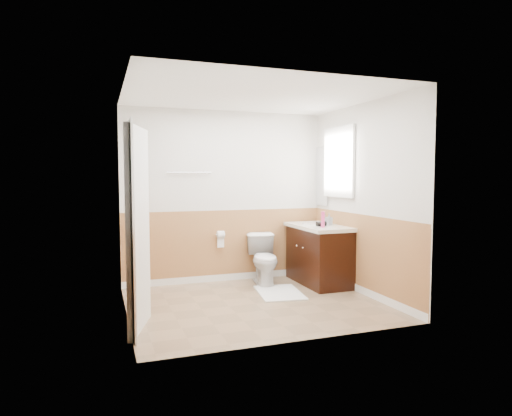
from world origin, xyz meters
name	(u,v)px	position (x,y,z in m)	size (l,w,h in m)	color
floor	(255,304)	(0.00, 0.00, 0.00)	(3.00, 3.00, 0.00)	#8C7051
ceiling	(255,95)	(0.00, 0.00, 2.50)	(3.00, 3.00, 0.00)	white
wall_back	(226,197)	(0.00, 1.30, 1.25)	(3.00, 3.00, 0.00)	silver
wall_front	(302,209)	(0.00, -1.30, 1.25)	(3.00, 3.00, 0.00)	silver
wall_left	(125,204)	(-1.50, 0.00, 1.25)	(3.00, 3.00, 0.00)	silver
wall_right	(363,199)	(1.50, 0.00, 1.25)	(3.00, 3.00, 0.00)	silver
wainscot_back	(226,247)	(0.00, 1.29, 0.50)	(3.00, 3.00, 0.00)	#B38047
wainscot_front	(301,288)	(0.00, -1.29, 0.50)	(3.00, 3.00, 0.00)	#B38047
wainscot_left	(127,272)	(-1.49, 0.00, 0.50)	(2.60, 2.60, 0.00)	#B38047
wainscot_right	(361,256)	(1.49, 0.00, 0.50)	(2.60, 2.60, 0.00)	#B38047
toilet	(264,259)	(0.46, 0.91, 0.36)	(0.40, 0.70, 0.71)	white
bath_mat	(279,293)	(0.46, 0.34, 0.01)	(0.55, 0.80, 0.02)	white
vanity_cabinet	(319,256)	(1.21, 0.67, 0.40)	(0.55, 1.10, 0.80)	black
vanity_knob_left	(303,248)	(0.91, 0.57, 0.55)	(0.03, 0.03, 0.03)	silver
vanity_knob_right	(297,246)	(0.91, 0.77, 0.55)	(0.03, 0.03, 0.03)	silver
countertop	(318,227)	(1.20, 0.67, 0.83)	(0.60, 1.15, 0.05)	silver
sink_basin	(314,223)	(1.21, 0.82, 0.86)	(0.36, 0.36, 0.02)	white
faucet	(325,219)	(1.39, 0.82, 0.92)	(0.02, 0.02, 0.14)	silver
lotion_bottle	(323,220)	(1.11, 0.37, 0.96)	(0.05, 0.05, 0.22)	#DE3981
soap_dispenser	(329,219)	(1.33, 0.60, 0.93)	(0.08, 0.08, 0.17)	gray
hair_dryer_body	(321,224)	(1.16, 0.51, 0.89)	(0.07, 0.07, 0.14)	black
hair_dryer_handle	(319,226)	(1.13, 0.54, 0.86)	(0.03, 0.03, 0.07)	black
mirror_panel	(322,176)	(1.48, 1.10, 1.55)	(0.02, 0.35, 0.90)	silver
window_frame	(339,162)	(1.47, 0.59, 1.75)	(0.04, 0.80, 1.00)	white
window_glass	(340,162)	(1.49, 0.59, 1.75)	(0.01, 0.70, 0.90)	white
door	(138,229)	(-1.40, -0.45, 1.02)	(0.05, 0.80, 2.04)	white
door_frame	(130,229)	(-1.48, -0.45, 1.03)	(0.02, 0.92, 2.10)	white
door_knob	(142,232)	(-1.34, -0.12, 0.95)	(0.06, 0.06, 0.06)	silver
towel_bar	(189,173)	(-0.55, 1.25, 1.60)	(0.02, 0.02, 0.62)	silver
tp_holder_bar	(221,235)	(-0.10, 1.23, 0.70)	(0.02, 0.02, 0.14)	silver
tp_roll	(221,235)	(-0.10, 1.23, 0.70)	(0.11, 0.11, 0.10)	white
tp_sheet	(221,242)	(-0.10, 1.23, 0.59)	(0.10, 0.01, 0.16)	white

